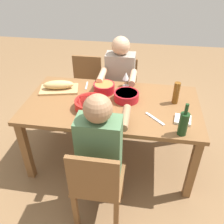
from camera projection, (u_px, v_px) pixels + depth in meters
The scene contains 19 objects.
ground_plane at pixel (112, 157), 2.80m from camera, with size 8.00×8.00×0.00m, color brown.
dining_table at pixel (112, 110), 2.42m from camera, with size 1.71×0.92×0.74m.
chair_near_right at pixel (86, 85), 3.22m from camera, with size 0.40×0.40×0.85m.
chair_far_center at pixel (97, 183), 1.89m from camera, with size 0.40×0.40×0.85m.
diner_far_center at pixel (100, 147), 1.91m from camera, with size 0.41×0.53×1.20m.
chair_near_center at pixel (121, 88), 3.16m from camera, with size 0.40×0.40×0.85m.
diner_near_center at pixel (120, 79), 2.89m from camera, with size 0.41×0.53×1.20m.
serving_bowl_fruit at pixel (104, 87), 2.52m from camera, with size 0.22×0.22×0.09m.
serving_bowl_pasta at pixel (90, 104), 2.27m from camera, with size 0.30×0.30×0.09m.
serving_bowl_salad at pixel (126, 96), 2.39m from camera, with size 0.25×0.25×0.08m.
cutting_board at pixel (59, 89), 2.58m from camera, with size 0.40×0.22×0.02m, color tan.
bread_loaf at pixel (59, 85), 2.55m from camera, with size 0.32×0.11×0.09m, color tan.
wine_bottle at pixel (184, 123), 1.92m from camera, with size 0.08×0.08×0.29m.
beer_bottle at pixel (176, 93), 2.31m from camera, with size 0.06×0.06×0.22m, color brown.
wine_glass at pixel (126, 77), 2.59m from camera, with size 0.08×0.08×0.17m.
fork_near_right at pixel (87, 86), 2.66m from camera, with size 0.02×0.17×0.01m, color silver.
placemat_far_center at pixel (107, 120), 2.13m from camera, with size 0.32×0.23×0.01m, color #142333.
carving_knife at pixel (155, 119), 2.15m from camera, with size 0.23×0.02×0.01m, color silver.
napkin_stack at pixel (183, 120), 2.12m from camera, with size 0.14×0.14×0.02m, color white.
Camera 1 is at (-0.31, 1.98, 2.02)m, focal length 38.64 mm.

